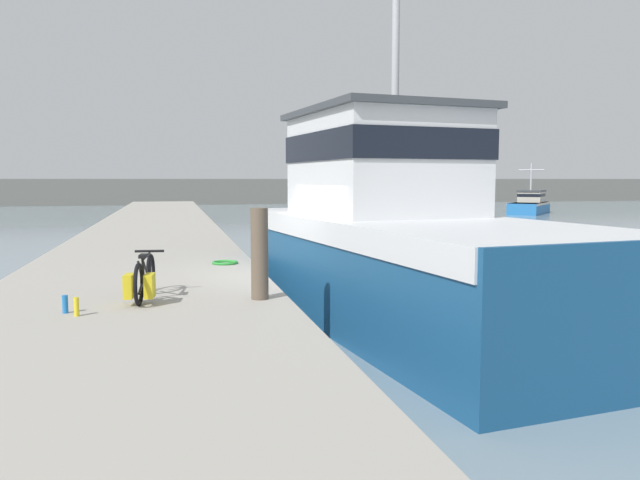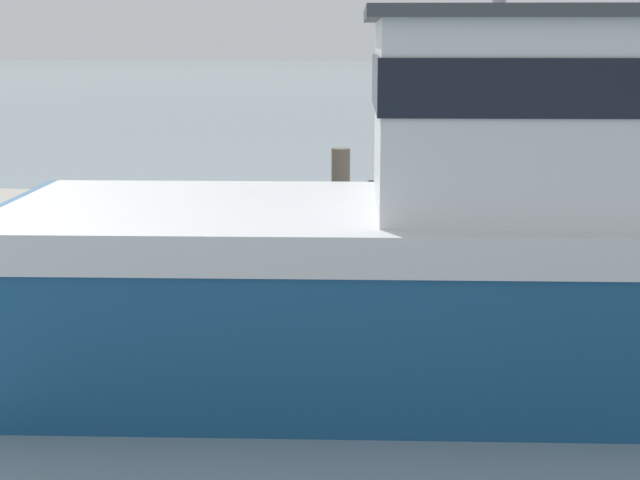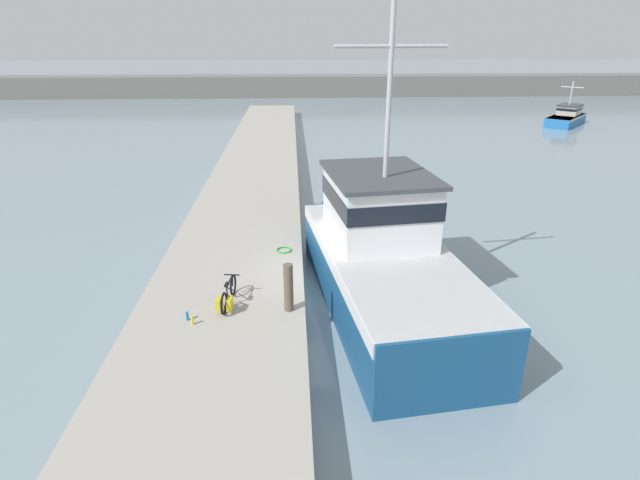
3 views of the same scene
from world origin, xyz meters
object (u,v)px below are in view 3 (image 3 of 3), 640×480
Objects in this scene: bicycle_touring at (227,297)px; boat_white_moored at (567,117)px; mooring_post at (288,288)px; fishing_boat_main at (382,254)px; water_bottle_by_bike at (192,320)px; water_bottle_on_curb at (187,316)px.

boat_white_moored is at bearing 57.93° from bicycle_touring.
boat_white_moored is 4.50× the size of mooring_post.
fishing_boat_main reaches higher than bicycle_touring.
fishing_boat_main is 8.27× the size of mooring_post.
mooring_post is at bearing 13.90° from water_bottle_by_bike.
mooring_post is at bearing -84.43° from boat_white_moored.
bicycle_touring is (-27.23, -33.56, 0.46)m from boat_white_moored.
boat_white_moored is at bearing 50.49° from water_bottle_on_curb.
fishing_boat_main reaches higher than water_bottle_on_curb.
mooring_post reaches higher than water_bottle_by_bike.
fishing_boat_main is 1.84× the size of boat_white_moored.
fishing_boat_main is 4.81m from bicycle_touring.
water_bottle_on_curb is (-0.97, -0.64, -0.19)m from bicycle_touring.
fishing_boat_main is at bearing 27.63° from bicycle_touring.
fishing_boat_main is 5.96m from water_bottle_on_curb.
boat_white_moored is 43.22m from bicycle_touring.
fishing_boat_main is 44.88× the size of water_bottle_by_bike.
bicycle_touring is at bearing 47.44° from water_bottle_by_bike.
water_bottle_on_curb is (-5.46, -2.33, -0.58)m from fishing_boat_main.
fishing_boat_main reaches higher than mooring_post.
boat_white_moored is 25.22× the size of water_bottle_on_curb.
water_bottle_by_bike is (0.17, -0.23, 0.00)m from water_bottle_on_curb.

